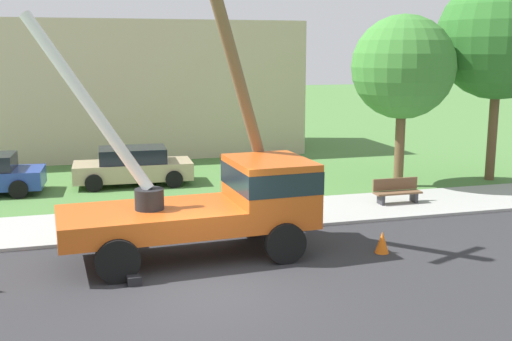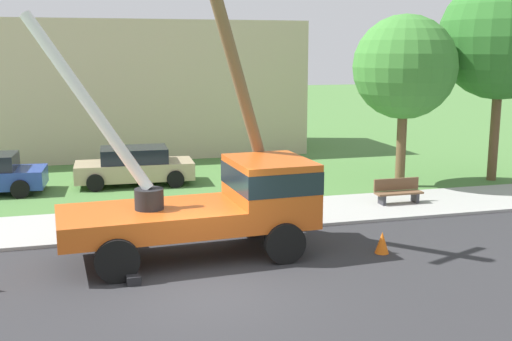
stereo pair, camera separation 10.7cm
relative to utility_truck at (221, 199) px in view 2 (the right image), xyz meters
The scene contains 11 objects.
ground_plane 9.81m from the utility_truck, 94.13° to the left, with size 120.00×120.00×0.00m, color #477538.
road_asphalt 2.79m from the utility_truck, 106.84° to the right, with size 80.00×7.70×0.01m, color #2B2B2D.
sidewalk_strip 3.50m from the utility_truck, 102.53° to the left, with size 80.00×3.22×0.10m, color #9E9E99.
utility_truck is the anchor object (origin of this frame).
leaning_utility_pole 3.11m from the utility_truck, 51.59° to the left, with size 3.44×2.57×8.42m.
traffic_cone_ahead 4.23m from the utility_truck, 15.67° to the right, with size 0.36×0.36×0.56m, color orange.
parked_sedan_tan 9.03m from the utility_truck, 99.21° to the left, with size 4.47×2.13×1.42m.
park_bench 7.44m from the utility_truck, 25.84° to the left, with size 1.60×0.45×0.90m.
roadside_tree_near 10.51m from the utility_truck, 35.96° to the left, with size 3.79×3.79×6.34m.
roadside_tree_far 14.22m from the utility_truck, 26.20° to the left, with size 4.70×4.70×7.86m.
lowrise_building_backdrop 17.02m from the utility_truck, 95.73° to the left, with size 18.00×6.00×6.40m, color #C6B293.
Camera 2 is at (-2.47, -12.59, 5.10)m, focal length 43.97 mm.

